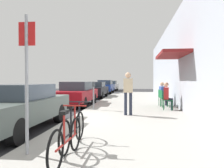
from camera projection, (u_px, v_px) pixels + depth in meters
name	position (u px, v px, depth m)	size (l,w,h in m)	color
ground_plane	(69.00, 121.00, 7.76)	(60.00, 60.00, 0.00)	#2D2D30
sidewalk_slab	(132.00, 113.00, 9.50)	(4.50, 32.00, 0.12)	#9E9B93
building_facade	(187.00, 57.00, 9.19)	(1.40, 32.00, 5.05)	#999EA8
parked_car_0	(17.00, 106.00, 6.35)	(1.80, 4.40, 1.38)	#47514C
parked_car_1	(76.00, 93.00, 12.70)	(1.80, 4.40, 1.42)	maroon
parked_car_2	(95.00, 89.00, 18.55)	(1.80, 4.40, 1.37)	black
parked_car_3	(105.00, 87.00, 24.68)	(1.80, 4.40, 1.53)	navy
parked_car_4	(111.00, 86.00, 30.62)	(1.80, 4.40, 1.45)	silver
parking_meter	(94.00, 93.00, 10.01)	(0.12, 0.10, 1.32)	slate
street_sign	(27.00, 73.00, 3.96)	(0.32, 0.06, 2.60)	gray
bicycle_0	(67.00, 139.00, 3.67)	(0.46, 1.71, 0.90)	black
bicycle_1	(73.00, 130.00, 4.40)	(0.46, 1.71, 0.90)	black
cafe_chair_0	(166.00, 99.00, 9.98)	(0.51, 0.51, 0.87)	#14592D
seated_patron_0	(168.00, 95.00, 9.96)	(0.48, 0.42, 1.29)	#232838
cafe_chair_1	(164.00, 97.00, 10.91)	(0.49, 0.49, 0.87)	#14592D
cafe_chair_2	(162.00, 96.00, 11.57)	(0.53, 0.53, 0.87)	#14592D
seated_patron_2	(163.00, 93.00, 11.58)	(0.49, 0.43, 1.29)	#232838
pedestrian_standing	(128.00, 90.00, 8.44)	(0.36, 0.22, 1.70)	#232838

